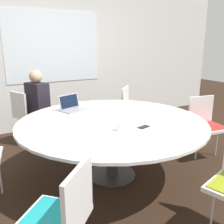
{
  "coord_description": "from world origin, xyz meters",
  "views": [
    {
      "loc": [
        -1.36,
        -2.5,
        1.61
      ],
      "look_at": [
        0.0,
        0.0,
        0.83
      ],
      "focal_mm": 40.0,
      "sensor_mm": 36.0,
      "label": 1
    }
  ],
  "objects_px": {
    "laptop": "(72,106)",
    "coffee_cup": "(120,127)",
    "chair_2": "(61,213)",
    "person_0": "(39,102)",
    "chair_4": "(206,121)",
    "chair_5": "(132,107)",
    "chair_0": "(27,112)",
    "cell_phone": "(144,127)"
  },
  "relations": [
    {
      "from": "chair_5",
      "to": "chair_0",
      "type": "bearing_deg",
      "value": -62.39
    },
    {
      "from": "person_0",
      "to": "chair_5",
      "type": "bearing_deg",
      "value": 55.93
    },
    {
      "from": "cell_phone",
      "to": "chair_0",
      "type": "bearing_deg",
      "value": 113.54
    },
    {
      "from": "chair_2",
      "to": "person_0",
      "type": "xyz_separation_m",
      "value": [
        0.44,
        2.53,
        0.19
      ]
    },
    {
      "from": "chair_2",
      "to": "chair_5",
      "type": "xyz_separation_m",
      "value": [
        1.98,
        2.18,
        0.0
      ]
    },
    {
      "from": "chair_5",
      "to": "person_0",
      "type": "distance_m",
      "value": 1.59
    },
    {
      "from": "person_0",
      "to": "cell_phone",
      "type": "relative_size",
      "value": 8.03
    },
    {
      "from": "chair_4",
      "to": "coffee_cup",
      "type": "bearing_deg",
      "value": 16.38
    },
    {
      "from": "chair_0",
      "to": "chair_4",
      "type": "distance_m",
      "value": 2.8
    },
    {
      "from": "person_0",
      "to": "chair_0",
      "type": "bearing_deg",
      "value": -160.88
    },
    {
      "from": "chair_5",
      "to": "laptop",
      "type": "bearing_deg",
      "value": -26.43
    },
    {
      "from": "chair_2",
      "to": "chair_5",
      "type": "bearing_deg",
      "value": 2.24
    },
    {
      "from": "laptop",
      "to": "coffee_cup",
      "type": "distance_m",
      "value": 1.05
    },
    {
      "from": "chair_4",
      "to": "person_0",
      "type": "height_order",
      "value": "person_0"
    },
    {
      "from": "chair_4",
      "to": "chair_5",
      "type": "xyz_separation_m",
      "value": [
        -0.47,
        1.22,
        0.0
      ]
    },
    {
      "from": "chair_0",
      "to": "chair_2",
      "type": "height_order",
      "value": "same"
    },
    {
      "from": "chair_4",
      "to": "chair_5",
      "type": "distance_m",
      "value": 1.31
    },
    {
      "from": "laptop",
      "to": "cell_phone",
      "type": "height_order",
      "value": "laptop"
    },
    {
      "from": "person_0",
      "to": "laptop",
      "type": "relative_size",
      "value": 3.1
    },
    {
      "from": "chair_2",
      "to": "person_0",
      "type": "height_order",
      "value": "person_0"
    },
    {
      "from": "person_0",
      "to": "cell_phone",
      "type": "distance_m",
      "value": 1.96
    },
    {
      "from": "chair_0",
      "to": "chair_5",
      "type": "distance_m",
      "value": 1.79
    },
    {
      "from": "laptop",
      "to": "person_0",
      "type": "bearing_deg",
      "value": 88.9
    },
    {
      "from": "chair_0",
      "to": "person_0",
      "type": "xyz_separation_m",
      "value": [
        0.16,
        -0.19,
        0.19
      ]
    },
    {
      "from": "chair_5",
      "to": "person_0",
      "type": "bearing_deg",
      "value": -57.5
    },
    {
      "from": "coffee_cup",
      "to": "chair_2",
      "type": "bearing_deg",
      "value": -140.32
    },
    {
      "from": "chair_5",
      "to": "coffee_cup",
      "type": "relative_size",
      "value": 10.29
    },
    {
      "from": "chair_0",
      "to": "chair_2",
      "type": "bearing_deg",
      "value": -27.09
    },
    {
      "from": "chair_2",
      "to": "cell_phone",
      "type": "distance_m",
      "value": 1.37
    },
    {
      "from": "cell_phone",
      "to": "chair_4",
      "type": "bearing_deg",
      "value": 11.41
    },
    {
      "from": "chair_2",
      "to": "chair_4",
      "type": "relative_size",
      "value": 1.0
    },
    {
      "from": "person_0",
      "to": "laptop",
      "type": "height_order",
      "value": "person_0"
    },
    {
      "from": "laptop",
      "to": "coffee_cup",
      "type": "bearing_deg",
      "value": -102.78
    },
    {
      "from": "chair_2",
      "to": "laptop",
      "type": "xyz_separation_m",
      "value": [
        0.72,
        1.76,
        0.25
      ]
    },
    {
      "from": "chair_4",
      "to": "person_0",
      "type": "relative_size",
      "value": 0.71
    },
    {
      "from": "chair_5",
      "to": "person_0",
      "type": "relative_size",
      "value": 0.71
    },
    {
      "from": "chair_2",
      "to": "person_0",
      "type": "relative_size",
      "value": 0.71
    },
    {
      "from": "chair_0",
      "to": "cell_phone",
      "type": "distance_m",
      "value": 2.22
    },
    {
      "from": "chair_2",
      "to": "person_0",
      "type": "bearing_deg",
      "value": 34.6
    },
    {
      "from": "chair_0",
      "to": "chair_2",
      "type": "distance_m",
      "value": 2.73
    },
    {
      "from": "chair_4",
      "to": "cell_phone",
      "type": "height_order",
      "value": "chair_4"
    },
    {
      "from": "chair_2",
      "to": "coffee_cup",
      "type": "bearing_deg",
      "value": -5.85
    }
  ]
}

